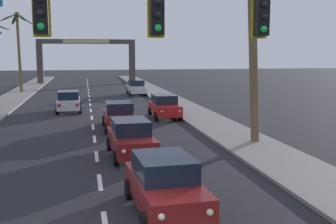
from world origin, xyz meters
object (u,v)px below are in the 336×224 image
sedan_lead_at_stop_bar (165,184)px  sedan_third_in_queue (131,138)px  sedan_fifth_in_queue (119,115)px  sedan_parked_nearest_kerb (136,87)px  town_gateway_arch (87,55)px  sedan_oncoming_far (69,101)px  sedan_parked_mid_kerb (164,106)px  traffic_signal_mast (225,38)px  palm_left_farthest (18,36)px  palm_right_second (253,16)px

sedan_lead_at_stop_bar → sedan_third_in_queue: 7.02m
sedan_fifth_in_queue → sedan_parked_nearest_kerb: same height
sedan_fifth_in_queue → sedan_third_in_queue: bearing=-90.3°
sedan_third_in_queue → town_gateway_arch: bearing=91.9°
sedan_oncoming_far → sedan_parked_nearest_kerb: size_ratio=1.00×
sedan_parked_mid_kerb → sedan_parked_nearest_kerb: bearing=89.9°
sedan_lead_at_stop_bar → town_gateway_arch: (-1.80, 54.56, 3.54)m
traffic_signal_mast → sedan_lead_at_stop_bar: size_ratio=2.44×
sedan_parked_nearest_kerb → palm_left_farthest: palm_left_farthest is taller
traffic_signal_mast → sedan_oncoming_far: bearing=101.1°
sedan_third_in_queue → sedan_parked_mid_kerb: size_ratio=1.01×
sedan_parked_nearest_kerb → sedan_parked_mid_kerb: 17.15m
sedan_parked_nearest_kerb → palm_left_farthest: bearing=158.4°
traffic_signal_mast → sedan_lead_at_stop_bar: bearing=126.3°
traffic_signal_mast → town_gateway_arch: 56.30m
sedan_third_in_queue → palm_right_second: (6.33, 1.40, 5.66)m
sedan_parked_mid_kerb → palm_left_farthest: size_ratio=0.47×
traffic_signal_mast → palm_right_second: size_ratio=1.15×
palm_right_second → town_gateway_arch: bearing=99.7°
sedan_fifth_in_queue → sedan_parked_mid_kerb: size_ratio=1.00×
sedan_parked_mid_kerb → town_gateway_arch: bearing=98.2°
palm_left_farthest → sedan_parked_nearest_kerb: bearing=-21.6°
palm_right_second → town_gateway_arch: (-7.89, 46.14, -2.12)m
town_gateway_arch → palm_right_second: bearing=-80.3°
town_gateway_arch → sedan_lead_at_stop_bar: bearing=-88.1°
palm_left_farthest → traffic_signal_mast: bearing=-75.4°
palm_right_second → sedan_parked_nearest_kerb: bearing=95.6°
palm_right_second → town_gateway_arch: 46.86m
sedan_lead_at_stop_bar → sedan_oncoming_far: (-3.54, 22.64, 0.00)m
traffic_signal_mast → palm_left_farthest: 43.53m
sedan_third_in_queue → sedan_parked_mid_kerb: (3.67, 11.05, 0.00)m
traffic_signal_mast → town_gateway_arch: size_ratio=0.74×
sedan_parked_nearest_kerb → town_gateway_arch: (-5.26, 19.34, 3.54)m
sedan_lead_at_stop_bar → sedan_parked_nearest_kerb: bearing=84.4°
sedan_fifth_in_queue → sedan_parked_mid_kerb: (3.63, 4.03, 0.00)m
sedan_parked_nearest_kerb → sedan_oncoming_far: bearing=-119.1°
town_gateway_arch → sedan_fifth_in_queue: bearing=-87.7°
sedan_parked_mid_kerb → town_gateway_arch: size_ratio=0.30×
traffic_signal_mast → town_gateway_arch: bearing=93.1°
sedan_third_in_queue → palm_right_second: size_ratio=0.47×
sedan_parked_nearest_kerb → palm_left_farthest: (-13.19, 5.23, 5.78)m
palm_right_second → palm_left_farthest: bearing=116.3°
traffic_signal_mast → sedan_third_in_queue: traffic_signal_mast is taller
sedan_third_in_queue → sedan_oncoming_far: 15.96m
sedan_parked_nearest_kerb → palm_right_second: size_ratio=0.46×
sedan_lead_at_stop_bar → sedan_fifth_in_queue: (-0.20, 14.04, 0.00)m
sedan_third_in_queue → sedan_parked_nearest_kerb: same height
sedan_oncoming_far → sedan_lead_at_stop_bar: bearing=-81.1°
sedan_oncoming_far → palm_right_second: 18.08m
sedan_third_in_queue → sedan_oncoming_far: size_ratio=1.01×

